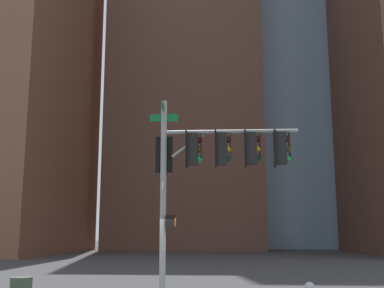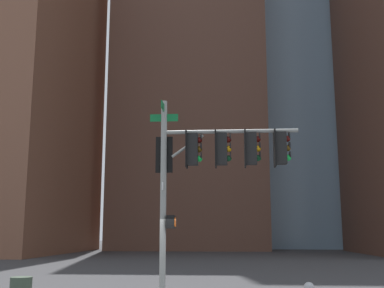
# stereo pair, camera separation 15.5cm
# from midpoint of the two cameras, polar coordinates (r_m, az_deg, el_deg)

# --- Properties ---
(signal_pole_assembly) EXTENTS (1.29, 4.68, 6.26)m
(signal_pole_assembly) POSITION_cam_midpoint_polar(r_m,az_deg,el_deg) (15.06, 1.72, -1.92)
(signal_pole_assembly) COLOR gray
(signal_pole_assembly) RESTS_ON ground_plane
(building_glass_tower) EXTENTS (24.64, 22.71, 68.88)m
(building_glass_tower) POSITION_cam_midpoint_polar(r_m,az_deg,el_deg) (79.38, 7.86, 13.73)
(building_glass_tower) COLOR #7A99B2
(building_glass_tower) RESTS_ON ground_plane
(building_brick_farside) EXTENTS (18.13, 18.61, 49.75)m
(building_brick_farside) POSITION_cam_midpoint_polar(r_m,az_deg,el_deg) (66.34, -0.47, 9.66)
(building_brick_farside) COLOR brown
(building_brick_farside) RESTS_ON ground_plane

